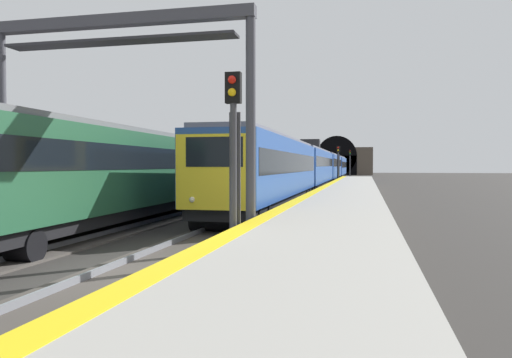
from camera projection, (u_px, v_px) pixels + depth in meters
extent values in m
plane|color=#302D2B|center=(136.00, 275.00, 11.04)|extent=(320.00, 320.00, 0.00)
cube|color=#9E9B93|center=(310.00, 260.00, 10.17)|extent=(112.00, 3.75, 1.03)
cube|color=yellow|center=(234.00, 233.00, 10.51)|extent=(112.00, 0.50, 0.01)
cube|color=#423D38|center=(136.00, 274.00, 11.04)|extent=(160.00, 2.62, 0.06)
cube|color=gray|center=(107.00, 268.00, 11.19)|extent=(160.00, 0.07, 0.15)
cube|color=gray|center=(166.00, 271.00, 10.88)|extent=(160.00, 0.07, 0.15)
cube|color=#264C99|center=(269.00, 167.00, 26.12)|extent=(19.38, 2.93, 2.82)
cube|color=black|center=(269.00, 163.00, 26.12)|extent=(18.60, 2.95, 0.98)
cube|color=slate|center=(269.00, 139.00, 26.08)|extent=(18.79, 2.49, 0.20)
cube|color=black|center=(269.00, 197.00, 26.17)|extent=(18.99, 2.58, 0.50)
cylinder|color=black|center=(226.00, 220.00, 18.06)|extent=(0.91, 2.64, 0.90)
cylinder|color=black|center=(238.00, 215.00, 19.82)|extent=(0.91, 2.64, 0.90)
cylinder|color=black|center=(288.00, 196.00, 32.54)|extent=(0.91, 2.64, 0.90)
cylinder|color=black|center=(292.00, 194.00, 34.29)|extent=(0.91, 2.64, 0.90)
cube|color=yellow|center=(215.00, 172.00, 16.64)|extent=(0.13, 2.76, 2.58)
cube|color=black|center=(214.00, 152.00, 16.57)|extent=(0.05, 2.01, 1.01)
sphere|color=#F2EACC|center=(237.00, 200.00, 16.43)|extent=(0.20, 0.20, 0.20)
sphere|color=#F2EACC|center=(192.00, 200.00, 16.77)|extent=(0.20, 0.20, 0.20)
cube|color=#264C99|center=(310.00, 167.00, 45.49)|extent=(19.38, 2.93, 2.82)
cube|color=black|center=(310.00, 162.00, 45.48)|extent=(18.60, 2.95, 0.79)
cube|color=slate|center=(310.00, 150.00, 45.45)|extent=(18.79, 2.49, 0.20)
cube|color=black|center=(310.00, 184.00, 45.53)|extent=(18.99, 2.58, 0.50)
cylinder|color=black|center=(298.00, 192.00, 37.08)|extent=(0.91, 2.64, 0.90)
cylinder|color=black|center=(301.00, 191.00, 38.83)|extent=(0.91, 2.64, 0.90)
cylinder|color=black|center=(317.00, 184.00, 52.25)|extent=(0.91, 2.64, 0.90)
cylinder|color=black|center=(319.00, 184.00, 54.01)|extent=(0.91, 2.64, 0.90)
cube|color=#264C99|center=(327.00, 166.00, 64.86)|extent=(19.38, 2.93, 2.82)
cube|color=black|center=(327.00, 163.00, 64.84)|extent=(18.60, 2.95, 0.94)
cube|color=slate|center=(327.00, 155.00, 64.81)|extent=(18.79, 2.49, 0.20)
cube|color=black|center=(327.00, 178.00, 64.90)|extent=(18.99, 2.58, 0.50)
cylinder|color=black|center=(321.00, 183.00, 56.85)|extent=(0.91, 2.64, 0.90)
cylinder|color=black|center=(323.00, 182.00, 58.60)|extent=(0.91, 2.64, 0.90)
cylinder|color=black|center=(330.00, 179.00, 71.21)|extent=(0.91, 2.64, 0.90)
cylinder|color=black|center=(331.00, 179.00, 72.97)|extent=(0.91, 2.64, 0.90)
cube|color=#264C99|center=(336.00, 166.00, 84.22)|extent=(19.38, 2.93, 2.82)
cube|color=black|center=(336.00, 165.00, 84.22)|extent=(18.60, 2.95, 0.93)
cube|color=slate|center=(336.00, 157.00, 84.18)|extent=(18.79, 2.49, 0.20)
cube|color=black|center=(336.00, 175.00, 84.27)|extent=(18.99, 2.58, 0.50)
cylinder|color=black|center=(333.00, 178.00, 76.17)|extent=(0.91, 2.64, 0.90)
cylinder|color=black|center=(333.00, 178.00, 77.93)|extent=(0.91, 2.64, 0.90)
cylinder|color=black|center=(338.00, 176.00, 90.62)|extent=(0.91, 2.64, 0.90)
cylinder|color=black|center=(338.00, 176.00, 92.38)|extent=(0.91, 2.64, 0.90)
cube|color=black|center=(310.00, 144.00, 45.43)|extent=(1.30, 1.73, 0.90)
cube|color=#235638|center=(124.00, 170.00, 19.83)|extent=(20.87, 3.32, 2.80)
cube|color=black|center=(123.00, 158.00, 19.82)|extent=(20.04, 3.33, 0.84)
cube|color=slate|center=(123.00, 132.00, 19.79)|extent=(20.24, 2.88, 0.20)
cube|color=black|center=(124.00, 208.00, 19.88)|extent=(20.45, 2.97, 0.47)
cylinder|color=black|center=(185.00, 202.00, 27.12)|extent=(0.91, 2.59, 0.85)
cylinder|color=black|center=(195.00, 200.00, 28.88)|extent=(0.91, 2.59, 0.85)
cube|color=#235638|center=(248.00, 167.00, 40.62)|extent=(20.87, 3.32, 2.80)
cube|color=black|center=(248.00, 163.00, 40.61)|extent=(20.04, 3.33, 0.96)
cube|color=slate|center=(248.00, 149.00, 40.58)|extent=(20.24, 2.88, 0.20)
cube|color=black|center=(248.00, 186.00, 40.67)|extent=(20.45, 2.97, 0.47)
cylinder|color=black|center=(219.00, 197.00, 31.94)|extent=(0.91, 2.59, 0.85)
cylinder|color=black|center=(226.00, 195.00, 33.70)|extent=(0.91, 2.59, 0.85)
cylinder|color=black|center=(263.00, 186.00, 47.64)|extent=(0.91, 2.59, 0.85)
cylinder|color=black|center=(266.00, 186.00, 49.41)|extent=(0.91, 2.59, 0.85)
cube|color=#235638|center=(288.00, 167.00, 61.41)|extent=(20.87, 3.32, 2.80)
cube|color=black|center=(288.00, 164.00, 61.40)|extent=(20.04, 3.33, 0.82)
cube|color=slate|center=(288.00, 155.00, 61.37)|extent=(20.24, 2.88, 0.20)
cube|color=black|center=(288.00, 179.00, 61.46)|extent=(20.45, 2.97, 0.47)
cylinder|color=black|center=(276.00, 185.00, 52.37)|extent=(0.91, 2.59, 0.85)
cylinder|color=black|center=(279.00, 184.00, 54.14)|extent=(0.91, 2.59, 0.85)
cylinder|color=black|center=(295.00, 180.00, 68.79)|extent=(0.91, 2.59, 0.85)
cylinder|color=black|center=(296.00, 180.00, 70.56)|extent=(0.91, 2.59, 0.85)
cylinder|color=#38383D|center=(233.00, 185.00, 11.98)|extent=(0.16, 0.16, 3.97)
cube|color=black|center=(233.00, 88.00, 11.92)|extent=(0.20, 0.38, 0.75)
cube|color=#38383D|center=(235.00, 185.00, 12.12)|extent=(0.04, 0.28, 3.57)
sphere|color=red|center=(232.00, 80.00, 11.78)|extent=(0.20, 0.20, 0.20)
sphere|color=yellow|center=(232.00, 92.00, 11.79)|extent=(0.20, 0.20, 0.20)
cylinder|color=#38383D|center=(338.00, 169.00, 57.39)|extent=(0.16, 0.16, 3.98)
cube|color=black|center=(338.00, 149.00, 57.32)|extent=(0.20, 0.38, 0.75)
cube|color=#38383D|center=(338.00, 169.00, 57.52)|extent=(0.04, 0.28, 3.59)
sphere|color=red|center=(338.00, 148.00, 57.19)|extent=(0.20, 0.20, 0.20)
sphere|color=yellow|center=(338.00, 150.00, 57.20)|extent=(0.20, 0.20, 0.20)
cylinder|color=#38383D|center=(350.00, 166.00, 99.84)|extent=(0.16, 0.16, 4.59)
cube|color=black|center=(350.00, 152.00, 99.76)|extent=(0.20, 0.38, 1.05)
cube|color=#38383D|center=(350.00, 166.00, 99.97)|extent=(0.04, 0.28, 4.13)
sphere|color=red|center=(350.00, 151.00, 99.62)|extent=(0.20, 0.20, 0.20)
sphere|color=yellow|center=(350.00, 152.00, 99.63)|extent=(0.20, 0.20, 0.20)
sphere|color=green|center=(350.00, 154.00, 99.64)|extent=(0.20, 0.20, 0.20)
cylinder|color=#3F3F47|center=(2.00, 139.00, 15.73)|extent=(0.28, 0.28, 6.64)
cylinder|color=#3F3F47|center=(251.00, 135.00, 13.95)|extent=(0.28, 0.28, 6.64)
cube|color=#3F3F47|center=(118.00, 20.00, 14.75)|extent=(0.36, 8.45, 0.35)
cube|color=#2D2D33|center=(118.00, 41.00, 14.76)|extent=(0.70, 7.36, 0.08)
cube|color=#51473D|center=(337.00, 161.00, 126.48)|extent=(2.30, 18.07, 7.07)
cube|color=black|center=(337.00, 165.00, 125.34)|extent=(0.12, 10.12, 4.95)
cylinder|color=black|center=(337.00, 156.00, 125.27)|extent=(0.12, 10.12, 10.12)
cylinder|color=#595B60|center=(254.00, 153.00, 70.93)|extent=(0.22, 0.22, 8.38)
cylinder|color=#595B60|center=(260.00, 128.00, 70.64)|extent=(0.08, 1.69, 0.08)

